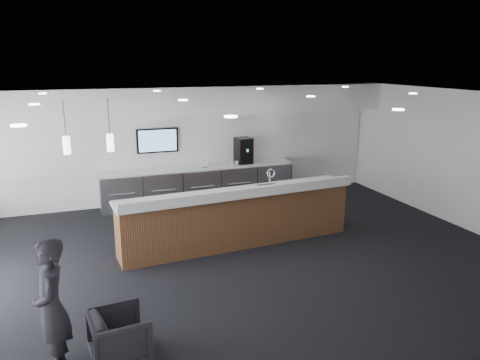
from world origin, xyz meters
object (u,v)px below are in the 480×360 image
object	(u,v)px
coffee_machine	(243,151)
armchair	(120,336)
lounge_guest	(52,308)
service_counter	(238,217)

from	to	relation	value
coffee_machine	armchair	distance (m)	7.34
lounge_guest	coffee_machine	bearing A→B (deg)	141.71
service_counter	armchair	size ratio (longest dim) A/B	6.96
coffee_machine	lounge_guest	distance (m)	7.69
service_counter	coffee_machine	size ratio (longest dim) A/B	7.16
service_counter	coffee_machine	distance (m)	3.41
armchair	lounge_guest	bearing A→B (deg)	82.36
armchair	lounge_guest	distance (m)	0.90
coffee_machine	lounge_guest	xyz separation A→B (m)	(-4.62, -6.13, -0.45)
service_counter	coffee_machine	xyz separation A→B (m)	(1.25, 3.10, 0.71)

